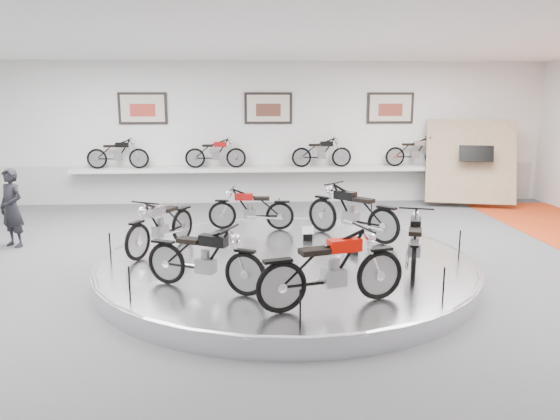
{
  "coord_description": "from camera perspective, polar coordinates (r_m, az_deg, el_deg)",
  "views": [
    {
      "loc": [
        -0.69,
        -8.68,
        3.01
      ],
      "look_at": [
        -0.09,
        0.6,
        1.08
      ],
      "focal_mm": 35.0,
      "sensor_mm": 36.0,
      "label": 1
    }
  ],
  "objects": [
    {
      "name": "floor",
      "position": [
        9.21,
        0.78,
        -7.35
      ],
      "size": [
        16.0,
        16.0,
        0.0
      ],
      "primitive_type": "plane",
      "color": "#545456",
      "rests_on": "ground"
    },
    {
      "name": "ceiling",
      "position": [
        8.76,
        0.86,
        18.22
      ],
      "size": [
        16.0,
        16.0,
        0.0
      ],
      "primitive_type": "plane",
      "rotation": [
        3.14,
        0.0,
        0.0
      ],
      "color": "white",
      "rests_on": "wall_back"
    },
    {
      "name": "wall_back",
      "position": [
        15.72,
        -1.23,
        8.04
      ],
      "size": [
        16.0,
        0.0,
        16.0
      ],
      "primitive_type": "plane",
      "rotation": [
        1.57,
        0.0,
        0.0
      ],
      "color": "silver",
      "rests_on": "floor"
    },
    {
      "name": "wall_front",
      "position": [
        2.08,
        17.16,
        -17.91
      ],
      "size": [
        16.0,
        0.0,
        16.0
      ],
      "primitive_type": "plane",
      "rotation": [
        -1.57,
        0.0,
        0.0
      ],
      "color": "silver",
      "rests_on": "floor"
    },
    {
      "name": "dado_band",
      "position": [
        15.86,
        -1.2,
        2.8
      ],
      "size": [
        15.68,
        0.04,
        1.1
      ],
      "primitive_type": "cube",
      "color": "#BCBCBA",
      "rests_on": "floor"
    },
    {
      "name": "display_platform",
      "position": [
        9.45,
        0.64,
        -5.89
      ],
      "size": [
        6.4,
        6.4,
        0.3
      ],
      "primitive_type": "cylinder",
      "color": "silver",
      "rests_on": "floor"
    },
    {
      "name": "platform_rim",
      "position": [
        9.41,
        0.64,
        -5.2
      ],
      "size": [
        6.4,
        6.4,
        0.1
      ],
      "primitive_type": "torus",
      "color": "#B2B2BA",
      "rests_on": "display_platform"
    },
    {
      "name": "shelf",
      "position": [
        15.52,
        -1.16,
        4.28
      ],
      "size": [
        11.0,
        0.55,
        0.1
      ],
      "primitive_type": "cube",
      "color": "silver",
      "rests_on": "wall_back"
    },
    {
      "name": "poster_left",
      "position": [
        15.89,
        -14.15,
        10.26
      ],
      "size": [
        1.35,
        0.06,
        0.88
      ],
      "primitive_type": "cube",
      "color": "beige",
      "rests_on": "wall_back"
    },
    {
      "name": "poster_center",
      "position": [
        15.66,
        -1.23,
        10.59
      ],
      "size": [
        1.35,
        0.06,
        0.88
      ],
      "primitive_type": "cube",
      "color": "beige",
      "rests_on": "wall_back"
    },
    {
      "name": "poster_right",
      "position": [
        16.19,
        11.45,
        10.4
      ],
      "size": [
        1.35,
        0.06,
        0.88
      ],
      "primitive_type": "cube",
      "color": "beige",
      "rests_on": "wall_back"
    },
    {
      "name": "display_panel",
      "position": [
        16.16,
        19.27,
        4.82
      ],
      "size": [
        2.56,
        1.52,
        2.3
      ],
      "primitive_type": "cube",
      "rotation": [
        -0.35,
        0.0,
        -0.26
      ],
      "color": "tan",
      "rests_on": "floor"
    },
    {
      "name": "shelf_bike_a",
      "position": [
        15.85,
        -16.59,
        5.47
      ],
      "size": [
        1.22,
        0.43,
        0.73
      ],
      "primitive_type": null,
      "color": "black",
      "rests_on": "shelf"
    },
    {
      "name": "shelf_bike_b",
      "position": [
        15.48,
        -6.75,
        5.73
      ],
      "size": [
        1.22,
        0.43,
        0.73
      ],
      "primitive_type": null,
      "color": "#9B0E0F",
      "rests_on": "shelf"
    },
    {
      "name": "shelf_bike_c",
      "position": [
        15.61,
        4.37,
        5.83
      ],
      "size": [
        1.22,
        0.43,
        0.73
      ],
      "primitive_type": null,
      "color": "black",
      "rests_on": "shelf"
    },
    {
      "name": "shelf_bike_d",
      "position": [
        16.22,
        13.91,
        5.74
      ],
      "size": [
        1.22,
        0.43,
        0.73
      ],
      "primitive_type": null,
      "color": "silver",
      "rests_on": "shelf"
    },
    {
      "name": "bike_a",
      "position": [
        10.69,
        7.53,
        -0.14
      ],
      "size": [
        1.71,
        1.73,
        1.06
      ],
      "primitive_type": null,
      "rotation": [
        0.0,
        0.0,
        2.35
      ],
      "color": "black",
      "rests_on": "display_platform"
    },
    {
      "name": "bike_b",
      "position": [
        11.31,
        -3.05,
        0.16
      ],
      "size": [
        1.56,
        0.7,
        0.89
      ],
      "primitive_type": null,
      "rotation": [
        0.0,
        0.0,
        3.03
      ],
      "color": "#9B0E0F",
      "rests_on": "display_platform"
    },
    {
      "name": "bike_c",
      "position": [
        9.94,
        -12.34,
        -1.48
      ],
      "size": [
        1.29,
        1.72,
        0.97
      ],
      "primitive_type": null,
      "rotation": [
        0.0,
        0.0,
        4.22
      ],
      "color": "silver",
      "rests_on": "display_platform"
    },
    {
      "name": "bike_d",
      "position": [
        7.83,
        -7.9,
        -4.96
      ],
      "size": [
        1.71,
        1.24,
        0.95
      ],
      "primitive_type": null,
      "rotation": [
        0.0,
        0.0,
        5.82
      ],
      "color": "black",
      "rests_on": "display_platform"
    },
    {
      "name": "bike_e",
      "position": [
        7.18,
        5.5,
        -6.06
      ],
      "size": [
        1.89,
        1.1,
        1.05
      ],
      "primitive_type": null,
      "rotation": [
        0.0,
        0.0,
        6.57
      ],
      "color": "#D00B01",
      "rests_on": "display_platform"
    },
    {
      "name": "bike_f",
      "position": [
        8.8,
        13.89,
        -3.3
      ],
      "size": [
        1.05,
        1.73,
        0.96
      ],
      "primitive_type": null,
      "rotation": [
        0.0,
        0.0,
        7.54
      ],
      "color": "black",
      "rests_on": "display_platform"
    },
    {
      "name": "visitor",
      "position": [
        12.33,
        -26.23,
        0.2
      ],
      "size": [
        0.7,
        0.64,
        1.61
      ],
      "primitive_type": "imported",
      "rotation": [
        0.0,
        0.0,
        -0.56
      ],
      "color": "black",
      "rests_on": "floor"
    }
  ]
}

